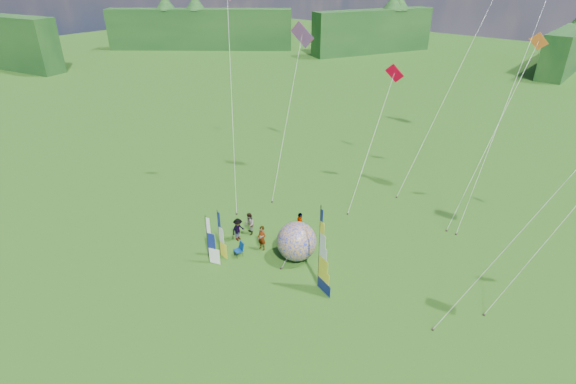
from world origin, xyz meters
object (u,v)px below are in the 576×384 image
Objects in this scene: spectator_b at (249,224)px; spectator_c at (238,229)px; side_banner_left at (219,234)px; feather_banner_main at (319,249)px; spectator_a at (262,238)px; spectator_d at (300,224)px; kite_whale at (520,65)px; bol_inflatable at (297,241)px; side_banner_far at (208,240)px; camp_chair at (238,250)px.

spectator_c reaches higher than spectator_b.
spectator_c is at bearing 107.36° from side_banner_left.
spectator_c is (-7.34, 0.50, -1.86)m from feather_banner_main.
spectator_b is (-1.99, 0.84, -0.05)m from spectator_a.
feather_banner_main is 2.96× the size of spectator_d.
bol_inflatable is at bearing -93.06° from kite_whale.
side_banner_far is 2.00× the size of spectator_c.
spectator_b is at bearing 178.25° from bol_inflatable.
side_banner_left is 1.27× the size of bol_inflatable.
kite_whale is at bearing 76.91° from camp_chair.
feather_banner_main is 5.32× the size of camp_chair.
spectator_d is at bearing 72.14° from spectator_a.
side_banner_left is at bearing -144.39° from bol_inflatable.
kite_whale reaches higher than bol_inflatable.
spectator_a is 21.18m from kite_whale.
spectator_c is at bearing -168.54° from bol_inflatable.
kite_whale reaches higher than camp_chair.
bol_inflatable is 0.12× the size of kite_whale.
kite_whale reaches higher than spectator_b.
bol_inflatable is 4.65m from spectator_c.
spectator_b is at bearing -105.33° from kite_whale.
spectator_d is 18.62m from kite_whale.
camp_chair is at bearing -136.96° from spectator_c.
feather_banner_main is 1.59× the size of side_banner_far.
feather_banner_main is 7.22m from side_banner_left.
spectator_b is (-4.44, 0.14, -0.47)m from bol_inflatable.
side_banner_far is 2.30m from camp_chair.
spectator_c is 0.08× the size of kite_whale.
spectator_c is 0.93× the size of spectator_d.
spectator_b is at bearing 102.37° from side_banner_left.
side_banner_far reaches higher than camp_chair.
feather_banner_main is 3.20× the size of spectator_b.
spectator_c is (-2.08, -0.22, -0.05)m from spectator_a.
camp_chair is 22.88m from kite_whale.
spectator_c is at bearing -103.60° from kite_whale.
spectator_c is (-4.53, -0.92, -0.47)m from bol_inflatable.
spectator_a is 2.16m from spectator_b.
feather_banner_main is 7.65m from spectator_b.
spectator_a is at bearing 86.06° from camp_chair.
spectator_d is at bearing 123.75° from bol_inflatable.
side_banner_far is at bearing -97.89° from kite_whale.
camp_chair is at bearing -113.76° from spectator_a.
spectator_c is 4.40m from spectator_d.
spectator_d is (2.58, 6.31, -0.79)m from side_banner_far.
bol_inflatable reaches higher than spectator_d.
camp_chair is (-0.67, -1.61, -0.39)m from spectator_a.
spectator_a is at bearing 60.35° from side_banner_left.
side_banner_left is at bearing -128.13° from camp_chair.
side_banner_left is 23.37m from kite_whale.
side_banner_far is 5.76m from bol_inflatable.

